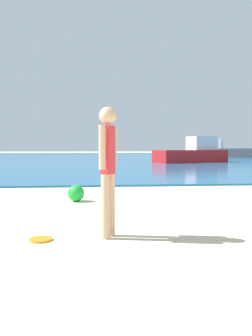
{
  "coord_description": "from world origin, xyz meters",
  "views": [
    {
      "loc": [
        -0.7,
        3.46,
        1.14
      ],
      "look_at": [
        -0.17,
        9.43,
        0.77
      ],
      "focal_mm": 34.77,
      "sensor_mm": 36.0,
      "label": 1
    }
  ],
  "objects_px": {
    "person_standing": "(108,164)",
    "boat_far": "(220,151)",
    "beach_ball": "(76,193)",
    "boat_near": "(193,153)",
    "frisbee": "(41,239)"
  },
  "relations": [
    {
      "from": "boat_far",
      "to": "frisbee",
      "type": "bearing_deg",
      "value": -86.29
    },
    {
      "from": "person_standing",
      "to": "boat_far",
      "type": "relative_size",
      "value": 0.26
    },
    {
      "from": "boat_far",
      "to": "beach_ball",
      "type": "bearing_deg",
      "value": -88.08
    },
    {
      "from": "boat_far",
      "to": "boat_near",
      "type": "bearing_deg",
      "value": -90.98
    },
    {
      "from": "person_standing",
      "to": "boat_far",
      "type": "height_order",
      "value": "boat_far"
    },
    {
      "from": "person_standing",
      "to": "boat_far",
      "type": "bearing_deg",
      "value": 6.88
    },
    {
      "from": "person_standing",
      "to": "frisbee",
      "type": "height_order",
      "value": "person_standing"
    },
    {
      "from": "person_standing",
      "to": "boat_near",
      "type": "height_order",
      "value": "boat_near"
    },
    {
      "from": "person_standing",
      "to": "boat_near",
      "type": "relative_size",
      "value": 0.28
    },
    {
      "from": "frisbee",
      "to": "boat_near",
      "type": "relative_size",
      "value": 0.05
    },
    {
      "from": "frisbee",
      "to": "boat_far",
      "type": "distance_m",
      "value": 34.42
    },
    {
      "from": "beach_ball",
      "to": "frisbee",
      "type": "bearing_deg",
      "value": -94.84
    },
    {
      "from": "boat_near",
      "to": "boat_far",
      "type": "bearing_deg",
      "value": -141.74
    },
    {
      "from": "person_standing",
      "to": "beach_ball",
      "type": "distance_m",
      "value": 2.99
    },
    {
      "from": "person_standing",
      "to": "beach_ball",
      "type": "xyz_separation_m",
      "value": [
        -0.59,
        2.83,
        -0.76
      ]
    }
  ]
}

